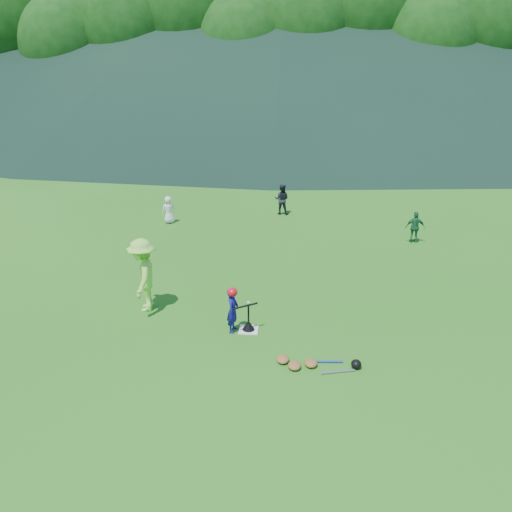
{
  "coord_description": "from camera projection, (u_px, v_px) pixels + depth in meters",
  "views": [
    {
      "loc": [
        0.92,
        -10.36,
        6.2
      ],
      "look_at": [
        0.0,
        2.5,
        0.9
      ],
      "focal_mm": 35.0,
      "sensor_mm": 36.0,
      "label": 1
    }
  ],
  "objects": [
    {
      "name": "batter_gear",
      "position": [
        233.0,
        293.0,
        11.57
      ],
      "size": [
        0.7,
        0.34,
        0.47
      ],
      "color": "red",
      "rests_on": "ground"
    },
    {
      "name": "fielder_b",
      "position": [
        282.0,
        199.0,
        20.3
      ],
      "size": [
        0.67,
        0.56,
        1.24
      ],
      "primitive_type": "imported",
      "rotation": [
        0.0,
        0.0,
        2.98
      ],
      "color": "black",
      "rests_on": "ground"
    },
    {
      "name": "outfield_fence",
      "position": [
        280.0,
        130.0,
        37.54
      ],
      "size": [
        70.07,
        0.08,
        1.33
      ],
      "color": "gray",
      "rests_on": "ground"
    },
    {
      "name": "adult_coach",
      "position": [
        143.0,
        275.0,
        12.6
      ],
      "size": [
        0.87,
        1.32,
        1.92
      ],
      "primitive_type": "imported",
      "rotation": [
        0.0,
        0.0,
        -1.44
      ],
      "color": "#8FEB45",
      "rests_on": "ground"
    },
    {
      "name": "fielder_a",
      "position": [
        169.0,
        210.0,
        19.26
      ],
      "size": [
        0.61,
        0.53,
        1.06
      ],
      "primitive_type": "imported",
      "rotation": [
        0.0,
        0.0,
        3.6
      ],
      "color": "white",
      "rests_on": "ground"
    },
    {
      "name": "home_plate",
      "position": [
        249.0,
        330.0,
        11.97
      ],
      "size": [
        0.45,
        0.45,
        0.02
      ],
      "primitive_type": "cube",
      "color": "silver",
      "rests_on": "ground"
    },
    {
      "name": "fielder_c",
      "position": [
        415.0,
        227.0,
        17.27
      ],
      "size": [
        0.66,
        0.28,
        1.11
      ],
      "primitive_type": "imported",
      "rotation": [
        0.0,
        0.0,
        3.16
      ],
      "color": "#1D6137",
      "rests_on": "ground"
    },
    {
      "name": "baseball",
      "position": [
        248.0,
        303.0,
        11.69
      ],
      "size": [
        0.08,
        0.08,
        0.08
      ],
      "primitive_type": "sphere",
      "color": "white",
      "rests_on": "batting_tee"
    },
    {
      "name": "ground",
      "position": [
        249.0,
        330.0,
        11.97
      ],
      "size": [
        120.0,
        120.0,
        0.0
      ],
      "primitive_type": "plane",
      "color": "#246216",
      "rests_on": "ground"
    },
    {
      "name": "batting_tee",
      "position": [
        249.0,
        325.0,
        11.92
      ],
      "size": [
        0.3,
        0.3,
        0.68
      ],
      "color": "black",
      "rests_on": "home_plate"
    },
    {
      "name": "tree_line",
      "position": [
        286.0,
        24.0,
        40.05
      ],
      "size": [
        70.04,
        11.4,
        14.82
      ],
      "color": "#382314",
      "rests_on": "ground"
    },
    {
      "name": "equipment_pile",
      "position": [
        311.0,
        363.0,
        10.59
      ],
      "size": [
        1.8,
        0.6,
        0.19
      ],
      "color": "olive",
      "rests_on": "ground"
    },
    {
      "name": "batter_child",
      "position": [
        233.0,
        310.0,
        11.74
      ],
      "size": [
        0.33,
        0.44,
        1.11
      ],
      "primitive_type": "imported",
      "rotation": [
        0.0,
        0.0,
        1.4
      ],
      "color": "navy",
      "rests_on": "ground"
    }
  ]
}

